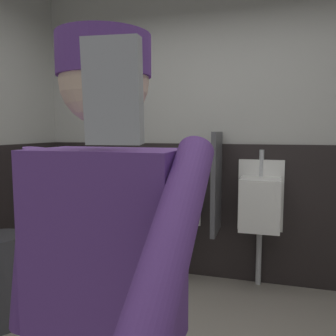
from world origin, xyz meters
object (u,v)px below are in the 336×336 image
urinal_left (177,198)px  urinal_middle (260,203)px  cell_phone (113,92)px  person (107,287)px

urinal_left → urinal_middle: (0.75, 0.00, 0.00)m
urinal_left → cell_phone: bearing=-76.5°
urinal_middle → person: (-0.34, -2.29, 0.20)m
urinal_left → urinal_middle: same height
urinal_left → cell_phone: cell_phone is taller
cell_phone → urinal_left: bearing=97.1°
urinal_middle → cell_phone: size_ratio=11.27×
urinal_middle → person: person is taller
urinal_middle → cell_phone: bearing=-91.6°
urinal_left → cell_phone: size_ratio=11.27×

